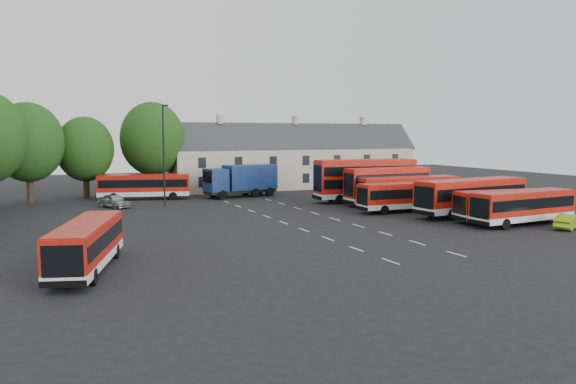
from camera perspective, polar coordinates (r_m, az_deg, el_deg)
name	(u,v)px	position (r m, az deg, el deg)	size (l,w,h in m)	color
ground	(293,226)	(46.46, 0.55, -3.49)	(140.00, 140.00, 0.00)	black
lane_markings	(310,221)	(49.30, 2.23, -2.94)	(5.15, 33.80, 0.01)	beige
treeline	(19,143)	(61.05, -25.69, 4.49)	(29.92, 32.59, 12.01)	black
terrace_houses	(295,160)	(79.02, 0.73, 3.24)	(35.70, 7.13, 10.06)	beige
bus_row_a	(523,205)	(50.80, 22.78, -1.18)	(10.28, 3.02, 2.87)	silver
bus_row_b	(508,203)	(52.01, 21.47, -1.05)	(9.93, 3.46, 2.75)	silver
bus_row_c	(471,194)	(54.88, 18.13, -0.17)	(12.29, 4.13, 3.41)	silver
bus_row_d	(407,194)	(56.03, 12.01, -0.23)	(10.14, 2.66, 2.85)	silver
bus_row_e	(408,189)	(59.83, 12.09, 0.33)	(11.26, 3.39, 3.14)	silver
bus_dd_south	(387,184)	(61.06, 10.06, 0.84)	(9.75, 2.46, 3.98)	silver
bus_dd_north	(365,178)	(63.40, 7.87, 1.45)	(11.74, 3.70, 4.74)	silver
bus_west	(87,242)	(33.20, -19.77, -4.79)	(4.99, 9.92, 2.74)	silver
bus_north	(144,184)	(66.98, -14.42, 0.75)	(10.55, 4.82, 2.91)	silver
box_truck	(242,179)	(67.78, -4.73, 1.32)	(9.08, 4.06, 3.83)	black
silver_car	(114,201)	(60.63, -17.23, -0.87)	(1.65, 4.10, 1.40)	#AEB1B6
lime_car	(568,221)	(50.40, 26.60, -2.69)	(1.28, 3.67, 1.21)	#8DB41B
lamppost	(164,152)	(59.88, -12.50, 3.94)	(0.73, 0.49, 10.61)	black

